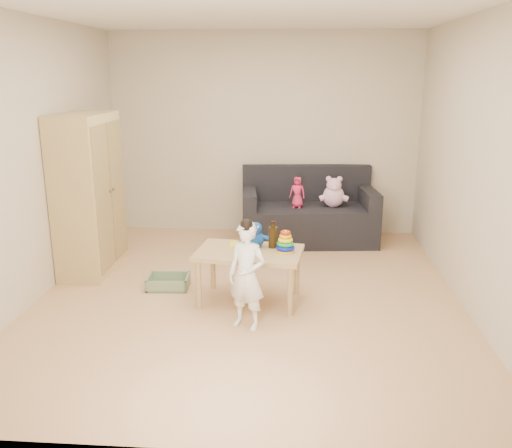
# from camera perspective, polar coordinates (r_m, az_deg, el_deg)

# --- Properties ---
(room) EXTENTS (4.50, 4.50, 4.50)m
(room) POSITION_cam_1_polar(r_m,az_deg,el_deg) (4.94, -0.80, 6.50)
(room) COLOR tan
(room) RESTS_ON ground
(wardrobe) EXTENTS (0.47, 0.94, 1.68)m
(wardrobe) POSITION_cam_1_polar(r_m,az_deg,el_deg) (6.00, -17.22, 3.01)
(wardrobe) COLOR tan
(wardrobe) RESTS_ON ground
(sofa) EXTENTS (1.74, 0.99, 0.47)m
(sofa) POSITION_cam_1_polar(r_m,az_deg,el_deg) (6.90, 5.52, 0.05)
(sofa) COLOR black
(sofa) RESTS_ON ground
(play_table) EXTENTS (1.02, 0.72, 0.50)m
(play_table) POSITION_cam_1_polar(r_m,az_deg,el_deg) (5.07, -0.72, -5.53)
(play_table) COLOR tan
(play_table) RESTS_ON ground
(storage_bin) EXTENTS (0.42, 0.33, 0.12)m
(storage_bin) POSITION_cam_1_polar(r_m,az_deg,el_deg) (5.53, -9.21, -6.03)
(storage_bin) COLOR gray
(storage_bin) RESTS_ON ground
(toddler) EXTENTS (0.39, 0.34, 0.90)m
(toddler) POSITION_cam_1_polar(r_m,az_deg,el_deg) (4.51, -0.98, -5.60)
(toddler) COLOR white
(toddler) RESTS_ON ground
(pink_bear) EXTENTS (0.32, 0.29, 0.32)m
(pink_bear) POSITION_cam_1_polar(r_m,az_deg,el_deg) (6.80, 8.17, 3.16)
(pink_bear) COLOR #F0B1D4
(pink_bear) RESTS_ON sofa
(doll) EXTENTS (0.22, 0.17, 0.38)m
(doll) POSITION_cam_1_polar(r_m,az_deg,el_deg) (6.70, 4.37, 3.32)
(doll) COLOR #E02A5B
(doll) RESTS_ON sofa
(ring_stacker) EXTENTS (0.18, 0.18, 0.20)m
(ring_stacker) POSITION_cam_1_polar(r_m,az_deg,el_deg) (4.95, 3.11, -2.04)
(ring_stacker) COLOR yellow
(ring_stacker) RESTS_ON play_table
(brown_bottle) EXTENTS (0.09, 0.09, 0.25)m
(brown_bottle) POSITION_cam_1_polar(r_m,az_deg,el_deg) (5.05, 1.81, -1.30)
(brown_bottle) COLOR black
(brown_bottle) RESTS_ON play_table
(blue_plush) EXTENTS (0.21, 0.17, 0.25)m
(blue_plush) POSITION_cam_1_polar(r_m,az_deg,el_deg) (5.06, -0.02, -1.08)
(blue_plush) COLOR blue
(blue_plush) RESTS_ON play_table
(wooden_figure) EXTENTS (0.05, 0.04, 0.12)m
(wooden_figure) POSITION_cam_1_polar(r_m,az_deg,el_deg) (4.94, -1.74, -2.30)
(wooden_figure) COLOR brown
(wooden_figure) RESTS_ON play_table
(yellow_book) EXTENTS (0.19, 0.19, 0.01)m
(yellow_book) POSITION_cam_1_polar(r_m,az_deg,el_deg) (5.15, -1.74, -2.16)
(yellow_book) COLOR yellow
(yellow_book) RESTS_ON play_table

